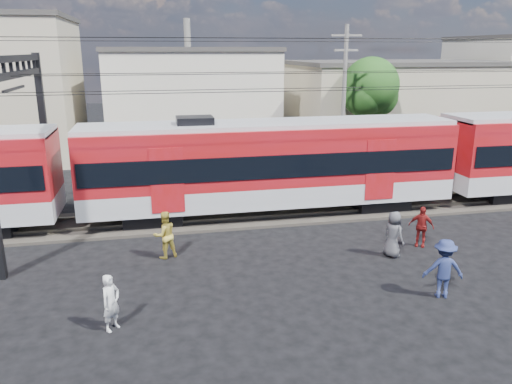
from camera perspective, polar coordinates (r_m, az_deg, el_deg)
The scene contains 15 objects.
ground at distance 15.31m, azimuth 8.72°, elevation -11.96°, with size 120.00×120.00×0.00m, color black.
track_bed at distance 22.35m, azimuth 1.64°, elevation -2.47°, with size 70.00×3.40×0.12m, color #2D2823.
rail_near at distance 21.62m, azimuth 2.11°, elevation -2.78°, with size 70.00×0.12×0.12m, color #59544C.
rail_far at distance 23.01m, azimuth 1.22°, elevation -1.61°, with size 70.00×0.12×0.12m, color #59544C.
commuter_train at distance 21.77m, azimuth 2.15°, elevation 3.42°, with size 50.30×3.08×4.17m.
catenary at distance 21.04m, azimuth -22.15°, elevation 9.39°, with size 70.00×9.30×7.52m.
building_midwest at distance 39.88m, azimuth -7.62°, elevation 10.83°, with size 12.24×12.24×7.30m.
building_mideast at distance 41.42m, azimuth 15.76°, elevation 9.87°, with size 16.32×10.20×6.30m.
utility_pole_mid at distance 29.82m, azimuth 10.00°, elevation 10.74°, with size 1.80×0.24×8.50m.
tree_near at distance 33.90m, azimuth 13.18°, elevation 11.38°, with size 3.82×3.64×6.72m.
pedestrian_a at distance 13.84m, azimuth -16.24°, elevation -12.04°, with size 0.57×0.37×1.55m, color silver.
pedestrian_b at distance 17.89m, azimuth -10.38°, elevation -4.83°, with size 0.83×0.65×1.71m, color gold.
pedestrian_c at distance 15.88m, azimuth 20.66°, elevation -8.18°, with size 1.17×0.67×1.81m, color navy.
pedestrian_d at distance 19.62m, azimuth 18.35°, elevation -3.76°, with size 0.91×0.38×1.55m, color maroon.
pedestrian_e at distance 18.35m, azimuth 15.43°, elevation -4.68°, with size 0.82×0.53×1.67m, color #46464A.
Camera 1 is at (-4.95, -12.62, 7.12)m, focal length 35.00 mm.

